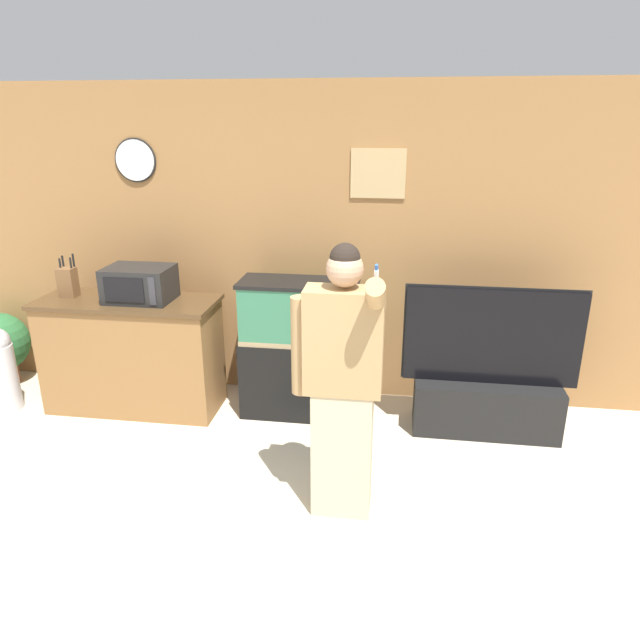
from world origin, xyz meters
TOP-DOWN VIEW (x-y plane):
  - wall_back_paneled at (-0.00, 2.75)m, footprint 10.00×0.08m
  - counter_island at (-1.33, 2.21)m, footprint 1.44×0.57m
  - microwave at (-1.21, 2.22)m, footprint 0.51×0.37m
  - knife_block at (-1.83, 2.23)m, footprint 0.13×0.11m
  - aquarium_on_stand at (0.05, 2.31)m, footprint 0.93×0.41m
  - tv_on_stand at (1.52, 2.23)m, footprint 1.32×0.40m
  - person_standing at (0.52, 1.11)m, footprint 0.53×0.40m
  - trash_bin at (-2.40, 2.00)m, footprint 0.25×0.25m

SIDE VIEW (x-z plane):
  - tv_on_stand at x=1.52m, z-range -0.24..0.92m
  - trash_bin at x=-2.40m, z-range 0.01..0.73m
  - counter_island at x=-1.33m, z-range 0.00..0.95m
  - aquarium_on_stand at x=0.05m, z-range 0.00..1.13m
  - person_standing at x=0.52m, z-range 0.04..1.72m
  - knife_block at x=-1.83m, z-range 0.90..1.24m
  - microwave at x=-1.21m, z-range 0.95..1.22m
  - wall_back_paneled at x=0.00m, z-range 0.00..2.60m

